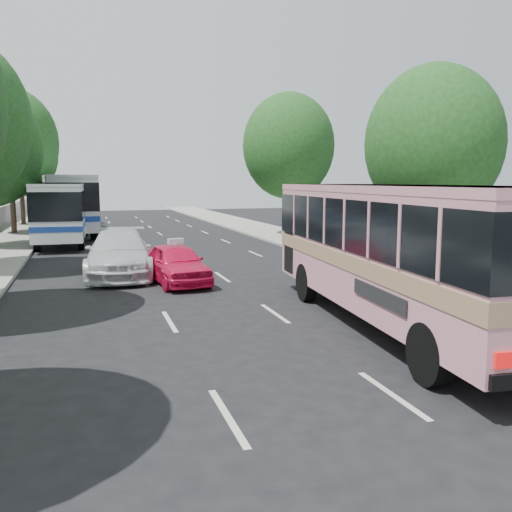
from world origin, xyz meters
name	(u,v)px	position (x,y,z in m)	size (l,w,h in m)	color
ground	(294,363)	(0.00, 0.00, 0.00)	(120.00, 120.00, 0.00)	black
sidewalk_right	(304,241)	(8.50, 20.00, 0.06)	(4.00, 90.00, 0.12)	#9E998E
tree_left_e	(10,138)	(-8.42, 29.94, 6.43)	(6.30, 6.30, 9.82)	#38281E
tree_left_f	(20,151)	(-8.62, 37.94, 6.00)	(5.88, 5.88, 9.16)	#38281E
tree_right_near	(436,138)	(8.78, 7.94, 5.20)	(5.10, 5.10, 7.95)	#38281E
tree_right_far	(290,142)	(9.08, 23.94, 6.12)	(6.00, 6.00, 9.35)	#38281E
pink_bus	(397,240)	(3.39, 1.83, 2.19)	(3.71, 11.24, 3.52)	pink
pink_taxi	(176,263)	(-0.86, 9.29, 0.71)	(1.69, 4.19, 1.43)	#E4134A
white_pickup	(119,253)	(-2.69, 11.55, 0.86)	(2.41, 5.92, 1.72)	silver
tour_coach_front	(63,207)	(-5.10, 24.29, 2.10)	(2.89, 11.72, 3.48)	white
tour_coach_rear	(65,199)	(-5.17, 29.50, 2.40)	(4.26, 13.55, 3.99)	silver
taxi_roof_sign	(176,241)	(-0.86, 9.29, 1.52)	(0.55, 0.18, 0.18)	silver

